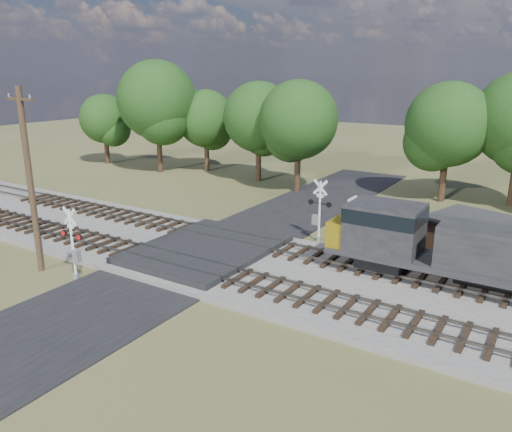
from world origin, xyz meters
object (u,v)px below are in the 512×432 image
Objects in this scene: crossing_signal_far at (318,215)px; utility_pole at (30,177)px; crossing_signal_near at (74,250)px; equipment_shed at (470,240)px.

utility_pole is at bearing 53.33° from crossing_signal_far.
crossing_signal_near is at bearing 10.78° from utility_pole.
crossing_signal_far reaches higher than equipment_shed.
equipment_shed is (17.15, 13.53, -0.24)m from crossing_signal_near.
crossing_signal_far is (8.14, 12.44, 0.06)m from crossing_signal_near.
crossing_signal_far reaches higher than crossing_signal_near.
crossing_signal_far is 9.08m from equipment_shed.
crossing_signal_far is at bearing -155.75° from equipment_shed.
equipment_shed is at bearing -169.57° from crossing_signal_far.
equipment_shed is at bearing 38.75° from crossing_signal_near.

